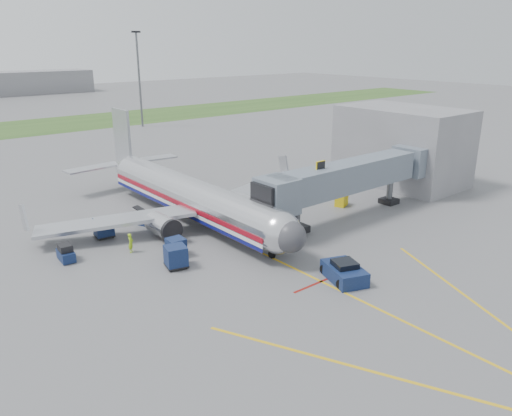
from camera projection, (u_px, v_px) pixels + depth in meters
ground at (287, 265)px, 42.70m from camera, size 400.00×400.00×0.00m
grass_strip at (6, 130)px, 108.64m from camera, size 300.00×25.00×0.01m
apron_markings at (354, 297)px, 37.27m from camera, size 21.52×50.00×0.01m
airliner at (190, 195)px, 53.03m from camera, size 32.10×35.67×10.25m
jet_bridge at (345, 178)px, 52.69m from camera, size 25.30×4.00×6.90m
terminal at (402, 146)px, 66.51m from camera, size 10.00×16.00×10.00m
light_mast_right at (139, 77)px, 109.30m from camera, size 2.00×0.44×20.40m
pushback_tug at (344, 272)px, 39.82m from camera, size 3.59×4.50×1.63m
baggage_tug at (66, 253)px, 43.41m from camera, size 1.25×2.22×1.50m
baggage_cart_a at (176, 247)px, 44.31m from camera, size 1.60×1.60×1.64m
baggage_cart_b at (176, 257)px, 42.00m from camera, size 2.13×2.13×1.90m
baggage_cart_c at (104, 228)px, 48.55m from camera, size 1.94×1.94×1.86m
belt_loader at (151, 222)px, 51.70m from camera, size 2.31×3.86×1.83m
ground_power_cart at (341, 200)px, 58.00m from camera, size 1.94×1.63×1.32m
ramp_worker at (131, 243)px, 45.06m from camera, size 0.77×0.77×1.80m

